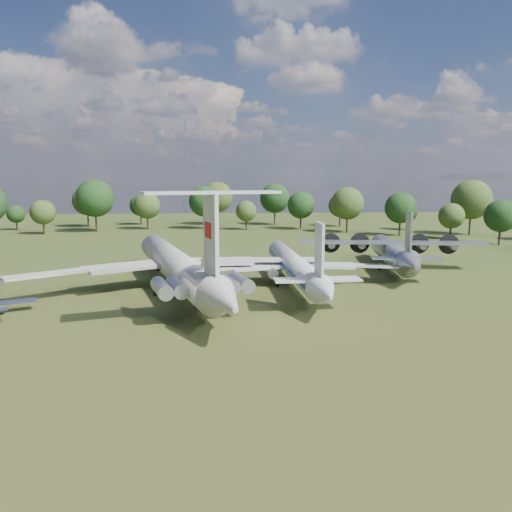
{
  "coord_description": "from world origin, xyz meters",
  "views": [
    {
      "loc": [
        6.72,
        -68.92,
        15.57
      ],
      "look_at": [
        11.31,
        -2.33,
        5.0
      ],
      "focal_mm": 35.0,
      "sensor_mm": 36.0,
      "label": 1
    }
  ],
  "objects_px": {
    "person_on_il62": "(203,263)",
    "il62_airliner": "(176,270)",
    "tu104_jet": "(294,270)",
    "an12_transport": "(392,256)"
  },
  "relations": [
    {
      "from": "person_on_il62",
      "to": "il62_airliner",
      "type": "bearing_deg",
      "value": -87.22
    },
    {
      "from": "tu104_jet",
      "to": "an12_transport",
      "type": "height_order",
      "value": "an12_transport"
    },
    {
      "from": "il62_airliner",
      "to": "person_on_il62",
      "type": "relative_size",
      "value": 34.82
    },
    {
      "from": "il62_airliner",
      "to": "an12_transport",
      "type": "xyz_separation_m",
      "value": [
        35.32,
        13.25,
        -0.46
      ]
    },
    {
      "from": "tu104_jet",
      "to": "person_on_il62",
      "type": "bearing_deg",
      "value": -128.55
    },
    {
      "from": "il62_airliner",
      "to": "person_on_il62",
      "type": "distance_m",
      "value": 15.99
    },
    {
      "from": "il62_airliner",
      "to": "tu104_jet",
      "type": "bearing_deg",
      "value": -9.12
    },
    {
      "from": "il62_airliner",
      "to": "tu104_jet",
      "type": "xyz_separation_m",
      "value": [
        16.91,
        2.11,
        -0.56
      ]
    },
    {
      "from": "il62_airliner",
      "to": "person_on_il62",
      "type": "xyz_separation_m",
      "value": [
        4.36,
        -14.96,
        3.6
      ]
    },
    {
      "from": "tu104_jet",
      "to": "an12_transport",
      "type": "bearing_deg",
      "value": 28.93
    }
  ]
}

